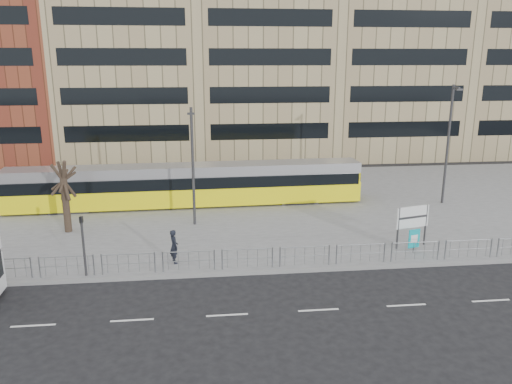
{
  "coord_description": "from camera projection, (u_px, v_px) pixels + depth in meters",
  "views": [
    {
      "loc": [
        -2.89,
        -23.31,
        10.64
      ],
      "look_at": [
        0.36,
        6.0,
        2.74
      ],
      "focal_mm": 35.0,
      "sensor_mm": 36.0,
      "label": 1
    }
  ],
  "objects": [
    {
      "name": "pedestrian",
      "position": [
        174.0,
        246.0,
        26.27
      ],
      "size": [
        0.64,
        0.78,
        1.83
      ],
      "primitive_type": "imported",
      "rotation": [
        0.0,
        0.0,
        1.93
      ],
      "color": "black",
      "rests_on": "plaza"
    },
    {
      "name": "pedestrian_barrier",
      "position": [
        299.0,
        251.0,
        25.87
      ],
      "size": [
        32.07,
        0.07,
        1.1
      ],
      "color": "gray",
      "rests_on": "plaza"
    },
    {
      "name": "tram",
      "position": [
        187.0,
        185.0,
        36.55
      ],
      "size": [
        25.75,
        3.22,
        3.03
      ],
      "rotation": [
        0.0,
        0.0,
        0.03
      ],
      "color": "yellow",
      "rests_on": "plaza"
    },
    {
      "name": "kerb",
      "position": [
        262.0,
        272.0,
        25.46
      ],
      "size": [
        64.0,
        0.25,
        0.17
      ],
      "primitive_type": "cube",
      "color": "gray",
      "rests_on": "ground"
    },
    {
      "name": "lamp_post_west",
      "position": [
        193.0,
        162.0,
        31.55
      ],
      "size": [
        0.45,
        1.04,
        7.59
      ],
      "color": "#2D2D30",
      "rests_on": "plaza"
    },
    {
      "name": "bare_tree",
      "position": [
        61.0,
        158.0,
        30.08
      ],
      "size": [
        4.24,
        4.24,
        6.65
      ],
      "color": "black",
      "rests_on": "plaza"
    },
    {
      "name": "traffic_light_west",
      "position": [
        83.0,
        238.0,
        24.43
      ],
      "size": [
        0.21,
        0.23,
        3.1
      ],
      "rotation": [
        0.0,
        0.0,
        -0.24
      ],
      "color": "#2D2D30",
      "rests_on": "plaza"
    },
    {
      "name": "lamp_post_east",
      "position": [
        448.0,
        140.0,
        36.21
      ],
      "size": [
        0.45,
        1.04,
        8.72
      ],
      "color": "#2D2D30",
      "rests_on": "plaza"
    },
    {
      "name": "road_markings",
      "position": [
        296.0,
        311.0,
        21.7
      ],
      "size": [
        62.0,
        0.12,
        0.01
      ],
      "primitive_type": "cube",
      "color": "white",
      "rests_on": "ground"
    },
    {
      "name": "plaza",
      "position": [
        242.0,
        206.0,
        36.94
      ],
      "size": [
        64.0,
        24.0,
        0.15
      ],
      "primitive_type": "cube",
      "color": "slate",
      "rests_on": "ground"
    },
    {
      "name": "station_sign",
      "position": [
        413.0,
        219.0,
        28.35
      ],
      "size": [
        2.06,
        0.59,
        2.42
      ],
      "rotation": [
        0.0,
        0.0,
        0.24
      ],
      "color": "#2D2D30",
      "rests_on": "plaza"
    },
    {
      "name": "ad_panel",
      "position": [
        414.0,
        239.0,
        27.74
      ],
      "size": [
        0.71,
        0.23,
        1.34
      ],
      "rotation": [
        0.0,
        0.0,
        0.25
      ],
      "color": "#2D2D30",
      "rests_on": "plaza"
    },
    {
      "name": "building_row",
      "position": [
        239.0,
        37.0,
        55.16
      ],
      "size": [
        70.4,
        18.4,
        31.2
      ],
      "color": "brown",
      "rests_on": "ground"
    },
    {
      "name": "ground",
      "position": [
        262.0,
        274.0,
        25.43
      ],
      "size": [
        120.0,
        120.0,
        0.0
      ],
      "primitive_type": "plane",
      "color": "black",
      "rests_on": "ground"
    }
  ]
}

